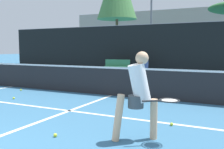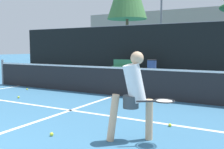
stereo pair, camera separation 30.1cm
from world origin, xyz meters
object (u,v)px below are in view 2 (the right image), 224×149
at_px(courtside_bench, 125,66).
at_px(parked_car, 224,62).
at_px(trash_bin, 152,67).
at_px(player_practicing, 134,92).

distance_m(courtside_bench, parked_car, 6.93).
height_order(courtside_bench, parked_car, parked_car).
bearing_deg(parked_car, trash_bin, -125.51).
relative_size(courtside_bench, trash_bin, 1.79).
xyz_separation_m(player_practicing, courtside_bench, (-5.24, 10.32, -0.36)).
xyz_separation_m(player_practicing, parked_car, (-0.19, 15.06, -0.22)).
height_order(player_practicing, trash_bin, player_practicing).
bearing_deg(trash_bin, courtside_bench, -178.87).
height_order(courtside_bench, trash_bin, trash_bin).
bearing_deg(parked_car, player_practicing, -89.29).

